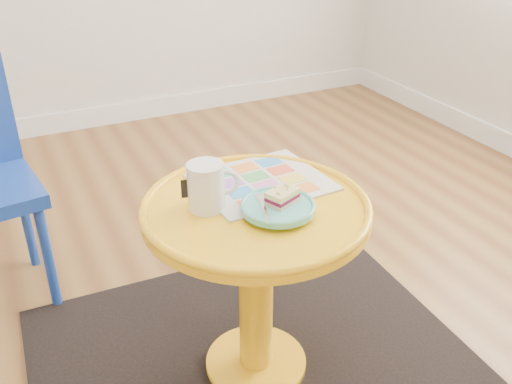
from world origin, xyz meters
name	(u,v)px	position (x,y,z in m)	size (l,w,h in m)	color
floor	(209,333)	(0.00, 0.00, 0.00)	(4.00, 4.00, 0.00)	brown
rug	(256,364)	(0.08, -0.20, 0.00)	(1.30, 1.10, 0.01)	black
side_table	(256,256)	(0.08, -0.20, 0.41)	(0.60, 0.60, 0.57)	yellow
newspaper	(261,182)	(0.15, -0.09, 0.57)	(0.35, 0.30, 0.01)	silver
mug	(207,185)	(-0.04, -0.15, 0.64)	(0.14, 0.10, 0.12)	white
plate	(278,207)	(0.11, -0.26, 0.59)	(0.19, 0.19, 0.02)	#5ABEB2
cake_slice	(282,196)	(0.12, -0.26, 0.62)	(0.10, 0.08, 0.04)	#D3BC8C
fork	(263,207)	(0.07, -0.26, 0.60)	(0.05, 0.14, 0.00)	silver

